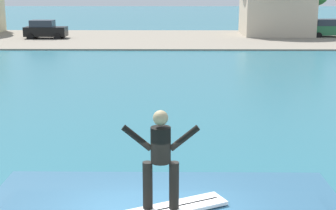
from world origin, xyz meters
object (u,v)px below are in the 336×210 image
object	(u,v)px
surfboard	(163,210)
car_far_shore	(330,28)
car_near_shore	(45,30)
surfer	(161,155)

from	to	relation	value
surfboard	car_far_shore	world-z (taller)	car_far_shore
surfboard	car_near_shore	world-z (taller)	car_near_shore
surfer	car_far_shore	distance (m)	44.60
surfer	car_far_shore	bearing A→B (deg)	69.39
surfboard	surfer	distance (m)	0.94
surfer	car_far_shore	world-z (taller)	surfer
car_near_shore	surfer	bearing A→B (deg)	-73.00
surfboard	car_far_shore	xyz separation A→B (m)	(15.65, 41.75, -0.40)
surfboard	surfer	world-z (taller)	surfer
surfboard	car_far_shore	bearing A→B (deg)	69.45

